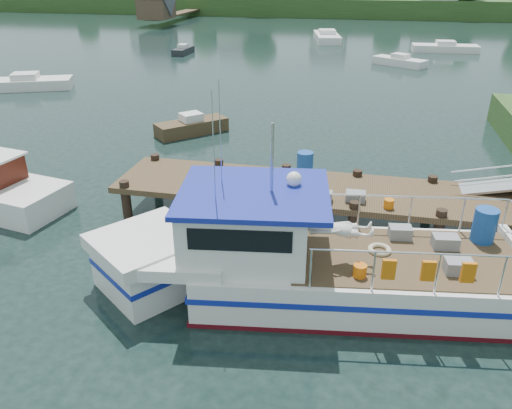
% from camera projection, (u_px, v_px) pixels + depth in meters
% --- Properties ---
extents(ground_plane, '(160.00, 160.00, 0.00)m').
position_uv_depth(ground_plane, '(294.00, 223.00, 17.18)').
color(ground_plane, black).
extents(far_shore, '(140.00, 42.55, 9.22)m').
position_uv_depth(far_shore, '(362.00, 1.00, 88.75)').
color(far_shore, '#2C4C1F').
rests_on(far_shore, ground).
extents(dock, '(16.60, 3.00, 4.78)m').
position_uv_depth(dock, '(511.00, 178.00, 14.97)').
color(dock, '#463521').
rests_on(dock, ground).
extents(lobster_boat, '(11.84, 4.77, 5.63)m').
position_uv_depth(lobster_boat, '(301.00, 261.00, 13.05)').
color(lobster_boat, silver).
rests_on(lobster_boat, ground).
extents(moored_rowboat, '(3.54, 3.59, 1.09)m').
position_uv_depth(moored_rowboat, '(192.00, 126.00, 26.04)').
color(moored_rowboat, '#463521').
rests_on(moored_rowboat, ground).
extents(moored_far, '(6.53, 2.49, 1.09)m').
position_uv_depth(moored_far, '(445.00, 48.00, 50.46)').
color(moored_far, silver).
rests_on(moored_far, ground).
extents(moored_a, '(6.46, 4.25, 1.13)m').
position_uv_depth(moored_a, '(27.00, 83.00, 35.40)').
color(moored_a, silver).
rests_on(moored_a, ground).
extents(moored_b, '(4.77, 3.84, 1.03)m').
position_uv_depth(moored_b, '(400.00, 61.00, 43.58)').
color(moored_b, silver).
rests_on(moored_b, ground).
extents(moored_d, '(3.89, 7.80, 1.27)m').
position_uv_depth(moored_d, '(327.00, 37.00, 57.64)').
color(moored_d, silver).
rests_on(moored_d, ground).
extents(moored_e, '(1.25, 3.44, 0.94)m').
position_uv_depth(moored_e, '(183.00, 50.00, 49.30)').
color(moored_e, black).
rests_on(moored_e, ground).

